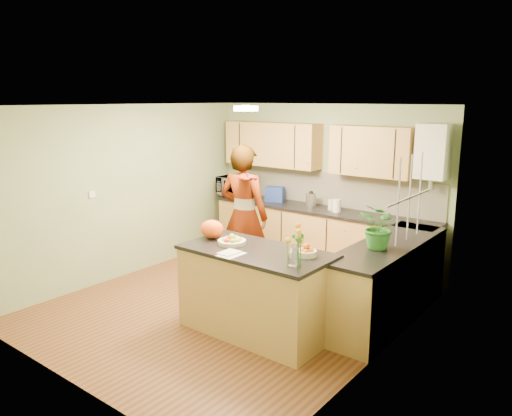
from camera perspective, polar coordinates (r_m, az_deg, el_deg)
The scene contains 28 objects.
floor at distance 6.47m, azimuth -2.77°, elevation -11.08°, with size 4.50×4.50×0.00m, color #5B2C1A.
ceiling at distance 5.94m, azimuth -3.03°, elevation 11.63°, with size 4.00×4.50×0.02m, color silver.
wall_back at distance 7.89m, azimuth 7.86°, elevation 2.61°, with size 4.00×0.02×2.50m, color gray.
wall_front at distance 4.68m, azimuth -21.28°, elevation -4.98°, with size 4.00×0.02×2.50m, color gray.
wall_left at distance 7.52m, azimuth -14.51°, elevation 1.85°, with size 0.02×4.50×2.50m, color gray.
wall_right at distance 5.04m, azimuth 14.59°, elevation -3.28°, with size 0.02×4.50×2.50m, color gray.
back_counter at distance 7.76m, azimuth 7.21°, elevation -3.44°, with size 3.64×0.62×0.94m.
right_counter at distance 6.14m, azimuth 14.82°, elevation -8.10°, with size 0.62×2.24×0.94m.
splashback at distance 7.84m, azimuth 8.43°, elevation 2.16°, with size 3.60×0.02×0.52m, color silver.
upper_cabinets at distance 7.76m, azimuth 6.22°, elevation 6.96°, with size 3.20×0.34×0.70m.
boiler at distance 6.96m, azimuth 19.57°, elevation 6.08°, with size 0.40×0.30×0.86m.
window_right at distance 5.52m, azimuth 17.19°, elevation 1.11°, with size 0.01×1.30×1.05m.
light_switch at distance 7.16m, azimuth -18.25°, elevation 1.50°, with size 0.02×0.09×0.09m, color white.
ceiling_lamp at distance 6.17m, azimuth -1.16°, elevation 11.32°, with size 0.30×0.30×0.07m.
peninsula_island at distance 5.62m, azimuth 0.02°, elevation -9.48°, with size 1.68×0.86×0.96m.
fruit_dish at distance 5.66m, azimuth -2.77°, elevation -3.71°, with size 0.32×0.32×0.11m.
orange_bowl at distance 5.26m, azimuth 5.78°, elevation -4.93°, with size 0.22×0.22×0.13m.
flower_vase at distance 4.90m, azimuth 4.27°, elevation -3.28°, with size 0.24×0.24×0.44m.
orange_bag at distance 5.91m, azimuth -5.04°, elevation -2.42°, with size 0.29×0.25×0.22m, color #FF5215.
papers at distance 5.30m, azimuth -2.84°, elevation -5.30°, with size 0.21×0.28×0.01m, color silver.
violinist at distance 6.90m, azimuth -1.40°, elevation -0.91°, with size 0.72×0.47×1.98m, color #E9A58E.
violin at distance 6.49m, azimuth -1.29°, elevation 3.58°, with size 0.65×0.26×0.13m, color #541005, non-canonical shape.
microwave at distance 8.51m, azimuth -2.24°, elevation 2.46°, with size 0.61×0.41×0.34m, color white.
blue_box at distance 8.11m, azimuth 2.18°, elevation 1.60°, with size 0.29×0.22×0.23m, color navy.
kettle at distance 7.74m, azimuth 6.30°, elevation 1.01°, with size 0.15×0.15×0.29m.
jar_cream at distance 7.56m, azimuth 8.61°, elevation 0.37°, with size 0.10×0.10×0.16m, color beige.
jar_white at distance 7.42m, azimuth 9.22°, elevation 0.25°, with size 0.12×0.12×0.19m, color white.
potted_plant at distance 5.66m, azimuth 14.01°, elevation -2.12°, with size 0.46×0.40×0.51m, color #296F25.
Camera 1 is at (3.89, -4.48, 2.58)m, focal length 35.00 mm.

